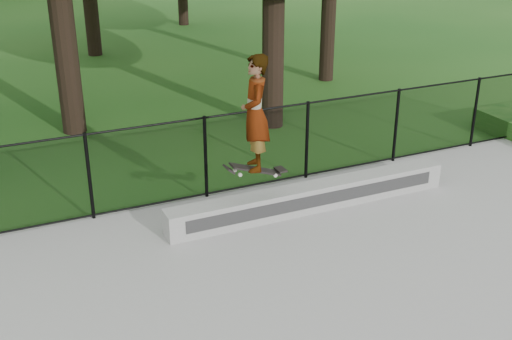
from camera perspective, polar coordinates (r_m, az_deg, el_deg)
name	(u,v)px	position (r m, az deg, el deg)	size (l,w,h in m)	color
grind_ledge	(311,197)	(10.91, 4.94, -2.41)	(5.13, 0.40, 0.44)	#AFAFA9
skater_airborne	(255,115)	(9.63, -0.07, 4.91)	(0.81, 0.75, 2.00)	black
chainlink_fence	(206,157)	(11.14, -4.51, 1.15)	(16.06, 0.06, 1.50)	black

